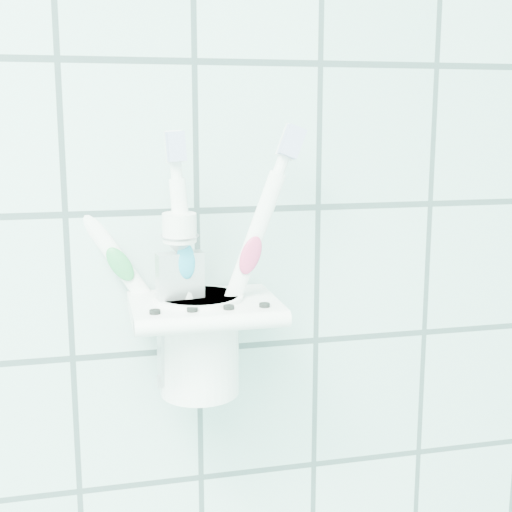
{
  "coord_description": "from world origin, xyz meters",
  "views": [
    {
      "loc": [
        0.55,
        0.61,
        1.45
      ],
      "look_at": [
        0.67,
        1.1,
        1.35
      ],
      "focal_mm": 50.0,
      "sensor_mm": 36.0,
      "label": 1
    }
  ],
  "objects": [
    {
      "name": "cup",
      "position": [
        0.63,
        1.16,
        1.27
      ],
      "size": [
        0.07,
        0.07,
        0.08
      ],
      "color": "white",
      "rests_on": "holder_bracket"
    },
    {
      "name": "holder_bracket",
      "position": [
        0.64,
        1.15,
        1.3
      ],
      "size": [
        0.11,
        0.1,
        0.04
      ],
      "color": "white",
      "rests_on": "wall_back"
    },
    {
      "name": "toothbrush_pink",
      "position": [
        0.63,
        1.17,
        1.35
      ],
      "size": [
        0.11,
        0.05,
        0.21
      ],
      "rotation": [
        -0.22,
        -0.58,
        0.01
      ],
      "color": "white",
      "rests_on": "cup"
    },
    {
      "name": "toothbrush_orange",
      "position": [
        0.63,
        1.14,
        1.35
      ],
      "size": [
        0.08,
        0.03,
        0.22
      ],
      "rotation": [
        -0.08,
        0.38,
        -0.01
      ],
      "color": "white",
      "rests_on": "cup"
    },
    {
      "name": "toothpaste_tube",
      "position": [
        0.62,
        1.15,
        1.32
      ],
      "size": [
        0.04,
        0.04,
        0.14
      ],
      "rotation": [
        0.04,
        -0.01,
        0.16
      ],
      "color": "silver",
      "rests_on": "cup"
    },
    {
      "name": "toothbrush_blue",
      "position": [
        0.63,
        1.14,
        1.34
      ],
      "size": [
        0.02,
        0.02,
        0.2
      ],
      "rotation": [
        -0.04,
        -0.06,
        0.11
      ],
      "color": "white",
      "rests_on": "cup"
    }
  ]
}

